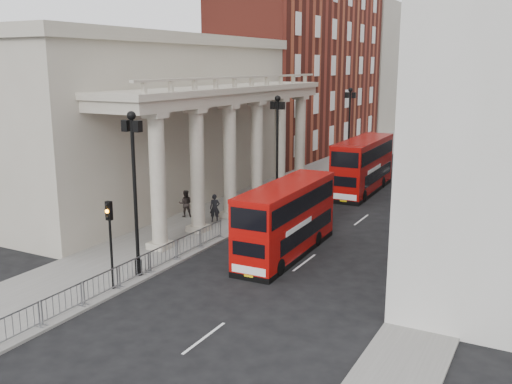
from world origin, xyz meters
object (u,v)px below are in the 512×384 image
at_px(monument_column, 495,33).
at_px(lamp_post_mid, 277,144).
at_px(lamp_post_north, 349,124).
at_px(bus_near, 287,218).
at_px(pedestrian_a, 215,208).
at_px(pedestrian_b, 186,204).
at_px(pedestrian_c, 256,189).
at_px(lamp_post_south, 135,183).
at_px(bus_far, 363,165).
at_px(traffic_light, 110,229).

distance_m(monument_column, lamp_post_mid, 73.14).
xyz_separation_m(lamp_post_north, bus_near, (5.10, -25.16, -2.77)).
height_order(pedestrian_a, pedestrian_b, pedestrian_b).
bearing_deg(lamp_post_mid, pedestrian_a, -109.47).
xyz_separation_m(pedestrian_a, pedestrian_b, (-2.49, 0.11, 0.01)).
bearing_deg(pedestrian_c, pedestrian_b, -115.01).
bearing_deg(lamp_post_mid, lamp_post_south, -90.00).
bearing_deg(lamp_post_south, bus_far, 81.20).
bearing_deg(traffic_light, bus_near, 60.54).
bearing_deg(bus_near, lamp_post_north, 99.87).
height_order(lamp_post_mid, lamp_post_north, same).
xyz_separation_m(bus_far, pedestrian_a, (-5.80, -14.30, -1.28)).
bearing_deg(bus_far, pedestrian_c, -131.18).
relative_size(lamp_post_south, pedestrian_b, 4.36).
bearing_deg(pedestrian_a, lamp_post_mid, 44.05).
bearing_deg(traffic_light, pedestrian_b, 109.99).
bearing_deg(lamp_post_north, lamp_post_mid, -90.00).
bearing_deg(traffic_light, lamp_post_mid, 90.32).
height_order(lamp_post_mid, pedestrian_c, lamp_post_mid).
relative_size(bus_far, pedestrian_a, 5.55).
bearing_deg(monument_column, lamp_post_mid, -95.24).
height_order(traffic_light, pedestrian_a, traffic_light).
xyz_separation_m(pedestrian_a, pedestrian_c, (-0.41, 6.72, -0.02)).
bearing_deg(lamp_post_south, pedestrian_a, 100.71).
relative_size(pedestrian_a, pedestrian_c, 1.02).
distance_m(monument_column, pedestrian_c, 72.97).
height_order(lamp_post_north, pedestrian_c, lamp_post_north).
xyz_separation_m(monument_column, lamp_post_mid, (-6.60, -72.00, -11.07)).
bearing_deg(pedestrian_c, lamp_post_north, 73.39).
bearing_deg(lamp_post_mid, monument_column, 84.76).
relative_size(bus_near, pedestrian_b, 5.00).
bearing_deg(bus_near, lamp_post_south, -128.33).
bearing_deg(lamp_post_mid, pedestrian_c, 154.37).
height_order(lamp_post_south, pedestrian_b, lamp_post_south).
height_order(monument_column, pedestrian_a, monument_column).
relative_size(bus_near, pedestrian_c, 5.14).
relative_size(monument_column, bus_far, 5.16).
distance_m(bus_far, pedestrian_c, 9.88).
bearing_deg(pedestrian_b, lamp_post_north, -134.93).
relative_size(lamp_post_south, bus_far, 0.79).
height_order(monument_column, pedestrian_b, monument_column).
bearing_deg(bus_near, pedestrian_a, 151.55).
bearing_deg(bus_far, pedestrian_a, -113.94).
xyz_separation_m(lamp_post_north, bus_far, (3.82, -7.28, -2.56)).
height_order(monument_column, bus_near, monument_column).
distance_m(bus_near, pedestrian_b, 10.31).
bearing_deg(lamp_post_north, pedestrian_c, -99.10).
xyz_separation_m(bus_near, pedestrian_b, (-9.57, 3.69, -1.07)).
xyz_separation_m(lamp_post_south, pedestrian_a, (-1.97, 10.42, -3.85)).
bearing_deg(pedestrian_b, monument_column, -131.31).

